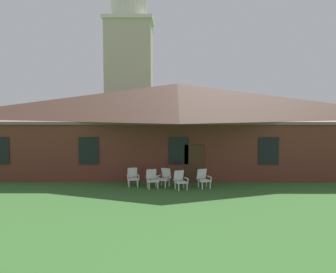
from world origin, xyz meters
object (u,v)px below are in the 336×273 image
object	(u,v)px
lawn_chair_by_porch	(133,177)
lawn_chair_near_door	(152,178)
lawn_chair_left_end	(164,177)
lawn_chair_right_end	(203,178)
lawn_chair_middle	(180,180)

from	to	relation	value
lawn_chair_by_porch	lawn_chair_near_door	size ratio (longest dim) A/B	1.00
lawn_chair_near_door	lawn_chair_left_end	xyz separation A→B (m)	(0.64, 0.38, 0.00)
lawn_chair_near_door	lawn_chair_left_end	distance (m)	0.74
lawn_chair_near_door	lawn_chair_right_end	distance (m)	2.66
lawn_chair_left_end	lawn_chair_by_porch	bearing A→B (deg)	176.97
lawn_chair_middle	lawn_chair_near_door	bearing A→B (deg)	167.00
lawn_chair_middle	lawn_chair_right_end	world-z (taller)	same
lawn_chair_by_porch	lawn_chair_left_end	world-z (taller)	same
lawn_chair_near_door	lawn_chair_right_end	xyz separation A→B (m)	(2.66, 0.10, 0.00)
lawn_chair_by_porch	lawn_chair_middle	xyz separation A→B (m)	(2.49, -0.80, 0.00)
lawn_chair_by_porch	lawn_chair_middle	size ratio (longest dim) A/B	1.00
lawn_chair_near_door	lawn_chair_by_porch	bearing A→B (deg)	156.02
lawn_chair_left_end	lawn_chair_middle	size ratio (longest dim) A/B	1.00
lawn_chair_left_end	lawn_chair_middle	bearing A→B (deg)	-41.29
lawn_chair_by_porch	lawn_chair_middle	distance (m)	2.62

